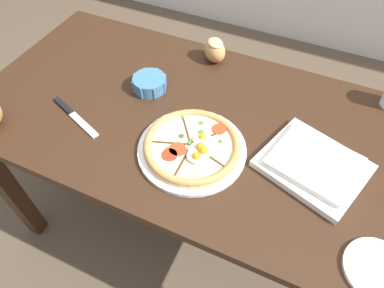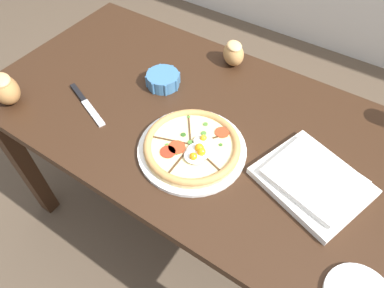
{
  "view_description": "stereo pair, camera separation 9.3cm",
  "coord_description": "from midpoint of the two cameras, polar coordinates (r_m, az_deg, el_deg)",
  "views": [
    {
      "loc": [
        0.28,
        -0.66,
        1.47
      ],
      "look_at": [
        0.04,
        -0.12,
        0.75
      ],
      "focal_mm": 32.0,
      "sensor_mm": 36.0,
      "label": 1
    },
    {
      "loc": [
        0.37,
        -0.61,
        1.47
      ],
      "look_at": [
        0.04,
        -0.12,
        0.75
      ],
      "focal_mm": 32.0,
      "sensor_mm": 36.0,
      "label": 2
    }
  ],
  "objects": [
    {
      "name": "napkin_folded",
      "position": [
        0.95,
        17.0,
        -3.44
      ],
      "size": [
        0.31,
        0.29,
        0.04
      ],
      "rotation": [
        0.0,
        0.0,
        -0.33
      ],
      "color": "silver",
      "rests_on": "dining_table"
    },
    {
      "name": "dining_table",
      "position": [
        1.12,
        -1.65,
        0.56
      ],
      "size": [
        1.41,
        0.72,
        0.72
      ],
      "color": "#331E11",
      "rests_on": "ground_plane"
    },
    {
      "name": "bread_piece_mid",
      "position": [
        1.23,
        1.57,
        15.31
      ],
      "size": [
        0.11,
        0.11,
        0.08
      ],
      "rotation": [
        0.0,
        0.0,
        2.42
      ],
      "color": "#B27F47",
      "rests_on": "dining_table"
    },
    {
      "name": "ramekin_bowl",
      "position": [
        1.13,
        -9.48,
        9.88
      ],
      "size": [
        0.11,
        0.11,
        0.04
      ],
      "color": "teal",
      "rests_on": "dining_table"
    },
    {
      "name": "side_saucer",
      "position": [
        0.87,
        25.79,
        -18.66
      ],
      "size": [
        0.15,
        0.15,
        0.01
      ],
      "color": "white",
      "rests_on": "dining_table"
    },
    {
      "name": "ground_plane",
      "position": [
        1.64,
        -1.16,
        -13.41
      ],
      "size": [
        12.0,
        12.0,
        0.0
      ],
      "primitive_type": "plane",
      "color": "brown"
    },
    {
      "name": "pizza",
      "position": [
        0.94,
        -2.77,
        -0.64
      ],
      "size": [
        0.3,
        0.3,
        0.05
      ],
      "color": "white",
      "rests_on": "dining_table"
    },
    {
      "name": "knife_main",
      "position": [
        1.11,
        -21.3,
        4.21
      ],
      "size": [
        0.21,
        0.1,
        0.01
      ],
      "rotation": [
        0.0,
        0.0,
        -0.37
      ],
      "color": "silver",
      "rests_on": "dining_table"
    }
  ]
}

